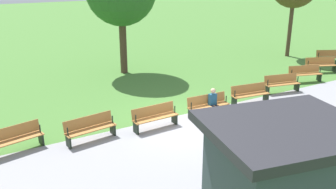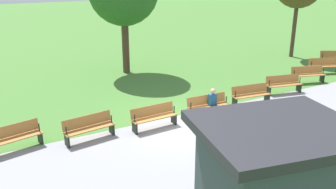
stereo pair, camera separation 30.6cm
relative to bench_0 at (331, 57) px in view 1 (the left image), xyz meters
name	(u,v)px [view 1 (the left image)]	position (x,y,z in m)	size (l,w,h in m)	color
ground_plane	(184,122)	(13.43, 3.27, -0.48)	(120.00, 120.00, 0.00)	#477A33
path_paving	(211,140)	(13.43, 5.13, -0.47)	(42.34, 5.07, 0.01)	#939399
bench_0	(331,57)	(0.00, 0.00, 0.00)	(1.87, 1.26, 0.89)	#B27538
bench_1	(321,65)	(2.31, 1.05, 0.00)	(1.90, 1.14, 0.89)	#B27538
bench_2	(305,73)	(4.69, 1.89, 0.00)	(1.92, 1.00, 0.89)	#B27538
bench_3	(282,83)	(7.14, 2.53, 0.00)	(1.92, 0.86, 0.89)	#B27538
bench_4	(250,94)	(9.64, 2.96, 0.00)	(1.91, 0.71, 0.89)	#B27538
bench_5	(208,105)	(12.16, 3.18, 0.00)	(1.88, 0.55, 0.89)	#B27538
bench_6	(155,116)	(14.70, 3.18, 0.00)	(1.88, 0.55, 0.89)	#B27538
bench_7	(90,128)	(17.22, 2.96, 0.00)	(1.91, 0.71, 0.89)	#B27538
bench_8	(14,139)	(19.72, 2.53, 0.00)	(1.92, 0.86, 0.89)	#B27538
person_seated	(214,102)	(11.98, 3.33, 0.16)	(0.33, 0.53, 1.20)	navy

